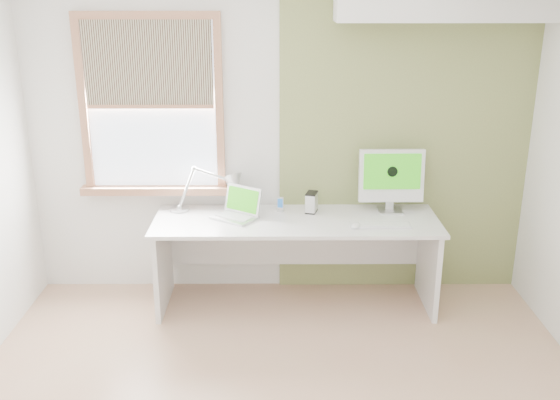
{
  "coord_description": "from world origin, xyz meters",
  "views": [
    {
      "loc": [
        -0.02,
        -3.16,
        2.43
      ],
      "look_at": [
        0.0,
        1.05,
        1.0
      ],
      "focal_mm": 40.39,
      "sensor_mm": 36.0,
      "label": 1
    }
  ],
  "objects_px": {
    "external_drive": "(312,202)",
    "imac": "(391,177)",
    "laptop": "(238,210)",
    "desk_lamp": "(224,187)",
    "desk": "(296,240)"
  },
  "relations": [
    {
      "from": "desk",
      "to": "imac",
      "type": "relative_size",
      "value": 4.3
    },
    {
      "from": "desk_lamp",
      "to": "laptop",
      "type": "height_order",
      "value": "desk_lamp"
    },
    {
      "from": "desk",
      "to": "laptop",
      "type": "distance_m",
      "value": 0.52
    },
    {
      "from": "desk",
      "to": "imac",
      "type": "xyz_separation_m",
      "value": [
        0.75,
        0.13,
        0.48
      ]
    },
    {
      "from": "external_drive",
      "to": "imac",
      "type": "relative_size",
      "value": 0.32
    },
    {
      "from": "desk_lamp",
      "to": "desk",
      "type": "bearing_deg",
      "value": -17.38
    },
    {
      "from": "laptop",
      "to": "external_drive",
      "type": "height_order",
      "value": "laptop"
    },
    {
      "from": "external_drive",
      "to": "desk_lamp",
      "type": "bearing_deg",
      "value": 174.01
    },
    {
      "from": "desk",
      "to": "desk_lamp",
      "type": "height_order",
      "value": "desk_lamp"
    },
    {
      "from": "laptop",
      "to": "external_drive",
      "type": "bearing_deg",
      "value": 10.52
    },
    {
      "from": "desk",
      "to": "laptop",
      "type": "xyz_separation_m",
      "value": [
        -0.45,
        -0.0,
        0.25
      ]
    },
    {
      "from": "desk_lamp",
      "to": "imac",
      "type": "height_order",
      "value": "imac"
    },
    {
      "from": "desk",
      "to": "desk_lamp",
      "type": "distance_m",
      "value": 0.71
    },
    {
      "from": "desk",
      "to": "laptop",
      "type": "bearing_deg",
      "value": -179.75
    },
    {
      "from": "desk",
      "to": "desk_lamp",
      "type": "relative_size",
      "value": 3.36
    }
  ]
}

